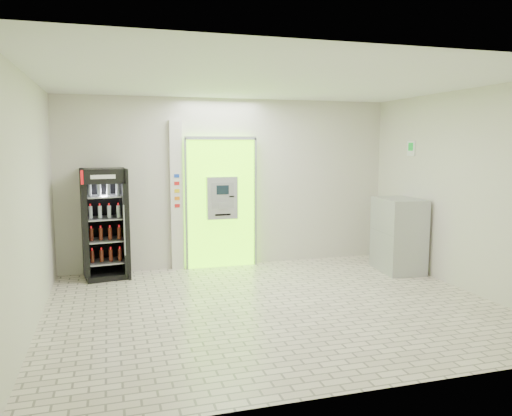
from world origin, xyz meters
name	(u,v)px	position (x,y,z in m)	size (l,w,h in m)	color
ground	(274,306)	(0.00, 0.00, 0.00)	(6.00, 6.00, 0.00)	beige
room_shell	(275,171)	(0.00, 0.00, 1.84)	(6.00, 6.00, 6.00)	beige
atm_assembly	(221,202)	(-0.20, 2.41, 1.17)	(1.30, 0.24, 2.33)	#76FD09
pillar	(177,196)	(-0.98, 2.45, 1.30)	(0.22, 0.11, 2.60)	silver
beverage_cooler	(105,226)	(-2.19, 2.20, 0.87)	(0.76, 0.71, 1.80)	black
steel_cabinet	(398,235)	(2.67, 1.21, 0.63)	(0.73, 1.01, 1.27)	#A6A8AE
exit_sign	(411,148)	(2.99, 1.40, 2.12)	(0.02, 0.22, 0.26)	white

